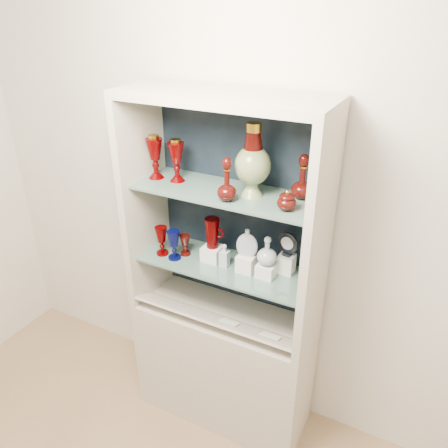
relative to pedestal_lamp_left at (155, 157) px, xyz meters
The scene contains 29 objects.
wall_back 0.49m from the pedestal_lamp_left, 26.70° to the left, with size 3.50×0.02×2.80m, color beige.
cabinet_base 1.27m from the pedestal_lamp_left, ahead, with size 1.00×0.40×0.75m, color #B9AF9C.
cabinet_back_panel 0.51m from the pedestal_lamp_left, 23.21° to the left, with size 0.98×0.02×1.15m, color black.
cabinet_side_left 0.27m from the pedestal_lamp_left, 167.77° to the right, with size 0.04×0.40×1.15m, color #B9AF9C.
cabinet_side_right 0.92m from the pedestal_lamp_left, ahead, with size 0.04×0.40×1.15m, color #B9AF9C.
cabinet_top_cap 0.53m from the pedestal_lamp_left, ahead, with size 1.00×0.40×0.04m, color #B9AF9C.
shelf_lower 0.67m from the pedestal_lamp_left, ahead, with size 0.92×0.34×0.01m, color slate.
shelf_upper 0.42m from the pedestal_lamp_left, ahead, with size 0.92×0.34×0.01m, color slate.
label_ledge 0.91m from the pedestal_lamp_left, 17.29° to the right, with size 0.92×0.18×0.01m, color #B9AF9C.
label_card_0 0.94m from the pedestal_lamp_left, 14.32° to the right, with size 0.10×0.07×0.00m, color white.
label_card_1 1.08m from the pedestal_lamp_left, ahead, with size 0.10×0.07×0.00m, color white.
pedestal_lamp_left is the anchor object (origin of this frame).
pedestal_lamp_right 0.12m from the pedestal_lamp_left, ahead, with size 0.08×0.08×0.22m, color #4B0000, non-canonical shape.
enamel_urn 0.54m from the pedestal_lamp_left, ahead, with size 0.17×0.17×0.35m, color #0D4916, non-canonical shape.
ruby_decanter_a 0.47m from the pedestal_lamp_left, 11.57° to the right, with size 0.09×0.09×0.23m, color #420C08, non-canonical shape.
ruby_decanter_b 0.76m from the pedestal_lamp_left, ahead, with size 0.10×0.10×0.23m, color #420C08, non-canonical shape.
lidded_bowl 0.74m from the pedestal_lamp_left, ahead, with size 0.09×0.09×0.10m, color #420C08, non-canonical shape.
cobalt_goblet 0.47m from the pedestal_lamp_left, 26.87° to the right, with size 0.07×0.07×0.17m, color #05083C, non-canonical shape.
ruby_goblet_tall 0.46m from the pedestal_lamp_left, 51.68° to the right, with size 0.07×0.07×0.16m, color #4B0000, non-canonical shape.
ruby_goblet_small 0.50m from the pedestal_lamp_left, ahead, with size 0.06×0.06×0.12m, color #420C08, non-canonical shape.
riser_ruby_pitcher 0.59m from the pedestal_lamp_left, ahead, with size 0.10×0.10×0.08m, color silver.
ruby_pitcher 0.49m from the pedestal_lamp_left, ahead, with size 0.12×0.08×0.17m, color #4B0000, non-canonical shape.
clear_square_bottle 0.62m from the pedestal_lamp_left, ahead, with size 0.05×0.05×0.13m, color #A1B2BC, non-canonical shape.
riser_flat_flask 0.72m from the pedestal_lamp_left, ahead, with size 0.09×0.09×0.09m, color silver.
flat_flask 0.64m from the pedestal_lamp_left, ahead, with size 0.11×0.04×0.15m, color #A8ADBC, non-canonical shape.
riser_clear_round_decanter 0.81m from the pedestal_lamp_left, ahead, with size 0.09×0.09×0.07m, color silver.
clear_round_decanter 0.75m from the pedestal_lamp_left, ahead, with size 0.10×0.10×0.15m, color #A1B2BC, non-canonical shape.
riser_cameo_medallion 0.86m from the pedestal_lamp_left, ahead, with size 0.08×0.08×0.10m, color silver.
cameo_medallion 0.80m from the pedestal_lamp_left, ahead, with size 0.11×0.04×0.13m, color black, non-canonical shape.
Camera 1 is at (0.89, -0.19, 2.29)m, focal length 35.00 mm.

